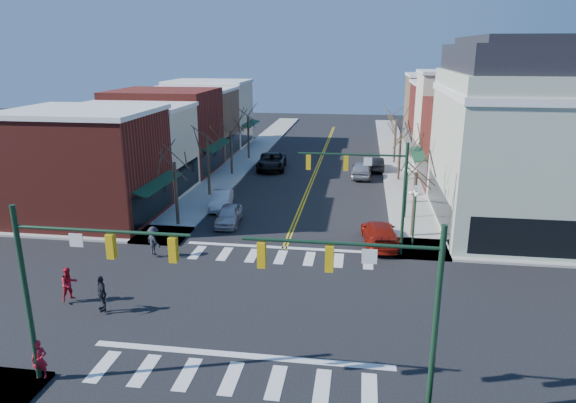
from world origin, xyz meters
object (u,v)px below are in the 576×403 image
at_px(lamppost_midblock, 407,181).
at_px(pedestrian_dark_a, 102,293).
at_px(pedestrian_red_b, 69,284).
at_px(lamppost_corner, 415,207).
at_px(victorian_corner, 533,136).
at_px(car_right_near, 380,234).
at_px(car_right_far, 376,164).
at_px(car_left_far, 272,161).
at_px(car_left_mid, 221,200).
at_px(car_left_near, 229,215).
at_px(car_right_mid, 362,169).
at_px(pedestrian_red_a, 39,359).
at_px(pedestrian_dark_b, 154,241).

bearing_deg(lamppost_midblock, pedestrian_dark_a, -132.85).
bearing_deg(pedestrian_red_b, lamppost_corner, -26.76).
xyz_separation_m(victorian_corner, lamppost_corner, (-8.30, -6.00, -3.70)).
height_order(lamppost_corner, pedestrian_dark_a, lamppost_corner).
relative_size(car_right_near, car_right_far, 1.24).
relative_size(car_left_far, car_right_near, 1.17).
height_order(lamppost_corner, car_left_far, lamppost_corner).
xyz_separation_m(car_left_mid, car_right_far, (12.71, 15.59, 0.01)).
height_order(pedestrian_red_b, pedestrian_dark_a, pedestrian_dark_a).
bearing_deg(car_left_mid, car_right_near, -33.70).
distance_m(victorian_corner, car_left_near, 22.27).
xyz_separation_m(car_right_mid, pedestrian_red_a, (-12.10, -35.18, 0.11)).
distance_m(pedestrian_red_a, pedestrian_dark_a, 5.42).
distance_m(victorian_corner, pedestrian_red_a, 32.83).
bearing_deg(lamppost_corner, car_right_mid, 99.99).
xyz_separation_m(lamppost_corner, car_left_near, (-13.00, 3.36, -2.26)).
bearing_deg(car_right_far, car_left_far, 3.09).
distance_m(car_left_far, pedestrian_red_b, 31.71).
bearing_deg(pedestrian_red_b, car_right_far, 8.49).
bearing_deg(car_right_far, lamppost_corner, 92.17).
xyz_separation_m(car_left_near, car_right_far, (11.11, 19.37, 0.00)).
distance_m(lamppost_corner, pedestrian_dark_a, 19.00).
distance_m(car_right_mid, pedestrian_red_b, 32.44).
height_order(car_left_far, car_right_near, car_left_far).
xyz_separation_m(pedestrian_red_a, pedestrian_dark_b, (-0.51, 12.52, 0.13)).
height_order(car_right_far, pedestrian_dark_a, pedestrian_dark_a).
relative_size(lamppost_corner, car_right_near, 0.82).
bearing_deg(pedestrian_red_b, lamppost_midblock, -13.07).
distance_m(car_right_near, pedestrian_dark_b, 14.57).
relative_size(car_left_far, pedestrian_dark_a, 3.42).
bearing_deg(pedestrian_dark_b, pedestrian_dark_a, 127.13).
distance_m(victorian_corner, pedestrian_dark_b, 26.64).
distance_m(car_left_far, car_right_mid, 9.88).
bearing_deg(car_right_near, victorian_corner, -158.96).
xyz_separation_m(car_right_near, pedestrian_red_a, (-13.45, -16.68, 0.17)).
relative_size(lamppost_midblock, car_right_far, 1.01).
xyz_separation_m(lamppost_midblock, car_right_mid, (-3.40, 12.80, -2.14)).
bearing_deg(car_left_far, car_right_near, -67.20).
distance_m(car_left_far, car_right_near, 23.53).
relative_size(car_left_near, car_right_mid, 0.85).
distance_m(car_left_far, pedestrian_red_a, 37.59).
distance_m(car_left_mid, car_right_near, 14.06).
bearing_deg(car_left_far, car_left_near, -94.94).
height_order(lamppost_corner, car_left_mid, lamppost_corner).
bearing_deg(car_left_mid, car_left_far, 76.80).
relative_size(car_left_near, car_right_near, 0.78).
bearing_deg(car_left_mid, pedestrian_dark_b, -104.53).
distance_m(car_right_mid, pedestrian_dark_b, 25.94).
bearing_deg(pedestrian_red_a, victorian_corner, 28.15).
bearing_deg(car_left_far, lamppost_midblock, -54.26).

